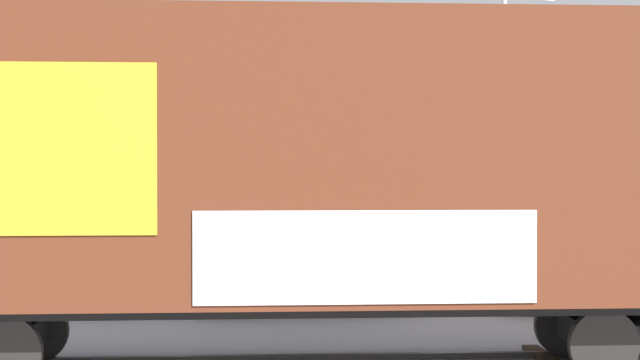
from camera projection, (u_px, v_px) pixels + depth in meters
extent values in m
cube|color=#4C4742|center=(305.00, 357.00, 12.62)|extent=(59.99, 1.08, 0.08)
cube|color=#5B2B19|center=(308.00, 158.00, 11.87)|extent=(13.38, 3.25, 3.61)
cube|color=#2D2823|center=(308.00, 14.00, 11.84)|extent=(12.67, 0.61, 0.24)
cube|color=gold|center=(27.00, 149.00, 10.14)|extent=(2.93, 0.08, 1.99)
cube|color=silver|center=(367.00, 257.00, 10.39)|extent=(4.04, 0.10, 1.10)
cube|color=black|center=(308.00, 301.00, 11.89)|extent=(13.09, 1.88, 0.20)
cylinder|color=black|center=(5.00, 352.00, 10.95)|extent=(0.92, 0.14, 0.92)
cylinder|color=black|center=(35.00, 331.00, 12.39)|extent=(0.92, 0.14, 0.92)
cylinder|color=black|center=(604.00, 345.00, 11.41)|extent=(0.92, 0.14, 0.92)
cylinder|color=black|center=(566.00, 325.00, 12.84)|extent=(0.92, 0.14, 0.92)
cylinder|color=silver|center=(504.00, 119.00, 21.61)|extent=(0.12, 0.12, 7.82)
cube|color=slate|center=(301.00, 141.00, 71.46)|extent=(124.82, 35.33, 9.70)
cube|color=brown|center=(325.00, 49.00, 60.85)|extent=(5.64, 4.96, 2.33)
cube|color=brown|center=(470.00, 52.00, 61.28)|extent=(7.37, 4.52, 2.06)
cone|color=#193D23|center=(313.00, 48.00, 64.21)|extent=(1.67, 1.67, 3.33)
cone|color=#193D23|center=(137.00, 33.00, 62.37)|extent=(2.47, 2.47, 4.94)
cone|color=#193D23|center=(639.00, 47.00, 64.77)|extent=(1.83, 1.83, 3.65)
cube|color=navy|center=(40.00, 274.00, 17.31)|extent=(4.91, 2.22, 0.69)
cube|color=#2D333D|center=(25.00, 241.00, 17.31)|extent=(2.22, 1.84, 0.58)
cylinder|color=black|center=(134.00, 286.00, 18.16)|extent=(0.65, 0.27, 0.64)
cylinder|color=black|center=(111.00, 298.00, 16.38)|extent=(0.65, 0.27, 0.64)
cube|color=black|center=(303.00, 273.00, 17.26)|extent=(4.53, 2.31, 0.73)
cube|color=#2D333D|center=(299.00, 238.00, 17.24)|extent=(2.36, 1.89, 0.62)
cylinder|color=black|center=(368.00, 284.00, 18.36)|extent=(0.66, 0.29, 0.64)
cylinder|color=black|center=(387.00, 297.00, 16.63)|extent=(0.66, 0.29, 0.64)
cylinder|color=black|center=(224.00, 287.00, 17.90)|extent=(0.66, 0.29, 0.64)
cylinder|color=black|center=(228.00, 300.00, 16.17)|extent=(0.66, 0.29, 0.64)
cube|color=#B21E1E|center=(595.00, 272.00, 17.34)|extent=(4.43, 1.89, 0.75)
cube|color=#2D333D|center=(586.00, 237.00, 17.31)|extent=(2.08, 1.65, 0.61)
cylinder|color=black|center=(508.00, 286.00, 18.08)|extent=(0.65, 0.24, 0.64)
cylinder|color=black|center=(533.00, 298.00, 16.39)|extent=(0.65, 0.24, 0.64)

